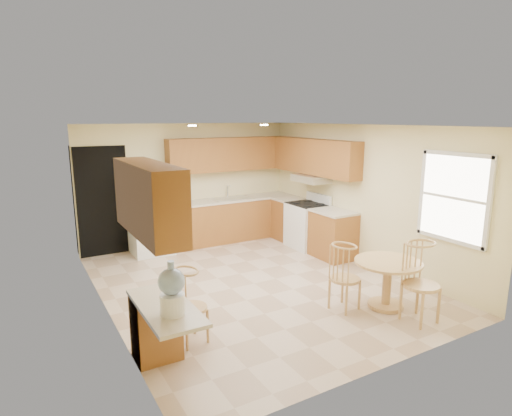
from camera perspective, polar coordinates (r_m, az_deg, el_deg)
floor at (r=6.99m, az=-0.25°, el=-10.04°), size 5.50×5.50×0.00m
ceiling at (r=6.48m, az=-0.27°, el=10.93°), size 4.50×5.50×0.02m
wall_back at (r=9.07m, az=-8.93°, el=3.17°), size 4.50×0.02×2.50m
wall_front at (r=4.52m, az=17.40°, el=-6.25°), size 4.50×0.02×2.50m
wall_left at (r=5.87m, az=-19.73°, el=-2.25°), size 0.02×5.50×2.50m
wall_right at (r=7.96m, az=13.95°, el=1.73°), size 0.02×5.50×2.50m
doorway at (r=8.63m, az=-19.73°, el=0.80°), size 0.90×0.02×2.10m
base_cab_back at (r=9.31m, az=-3.07°, el=-1.59°), size 2.75×0.60×0.87m
counter_back at (r=9.21m, az=-3.10°, el=1.16°), size 2.75×0.63×0.04m
base_cab_right_a at (r=9.35m, az=4.49°, el=-1.55°), size 0.60×0.59×0.87m
counter_right_a at (r=9.25m, az=4.53°, el=1.19°), size 0.63×0.59×0.04m
base_cab_right_b at (r=8.23m, az=10.23°, el=-3.60°), size 0.60×0.80×0.87m
counter_right_b at (r=8.12m, az=10.35°, el=-0.50°), size 0.63×0.80×0.04m
upper_cab_back at (r=9.20m, az=-3.55°, el=7.18°), size 2.75×0.33×0.70m
upper_cab_right at (r=8.68m, az=7.80°, el=6.80°), size 0.33×2.42×0.70m
upper_cab_left at (r=4.25m, az=-14.12°, el=1.14°), size 0.33×1.40×0.70m
sink at (r=9.20m, az=-3.24°, el=1.28°), size 0.78×0.44×0.01m
range_hood at (r=8.65m, az=7.40°, el=3.93°), size 0.50×0.76×0.14m
desk_pedestal at (r=5.01m, az=-13.18°, el=-15.19°), size 0.48×0.42×0.72m
desk_top at (r=4.51m, az=-11.97°, el=-12.80°), size 0.50×1.20×0.04m
window at (r=6.71m, az=24.88°, el=1.26°), size 0.06×1.12×1.30m
can_light_a at (r=7.34m, az=-8.48°, el=10.81°), size 0.14×0.14×0.02m
can_light_b at (r=7.97m, az=1.09°, el=11.03°), size 0.14×0.14×0.02m
refrigerator at (r=8.52m, az=-13.95°, el=-0.28°), size 0.76×0.74×1.72m
stove at (r=8.79m, az=6.84°, el=-2.24°), size 0.65×0.76×1.09m
dining_table at (r=6.29m, az=17.10°, el=-8.81°), size 0.92×0.92×0.68m
chair_table_a at (r=5.99m, az=12.40°, el=-8.38°), size 0.41×0.53×0.93m
chair_table_b at (r=5.89m, az=22.02°, el=-8.59°), size 0.46×0.46×1.05m
chair_desk at (r=5.09m, az=-8.44°, el=-12.19°), size 0.40×0.52×0.90m
water_crock at (r=4.21m, az=-11.16°, el=-10.73°), size 0.26×0.26×0.53m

